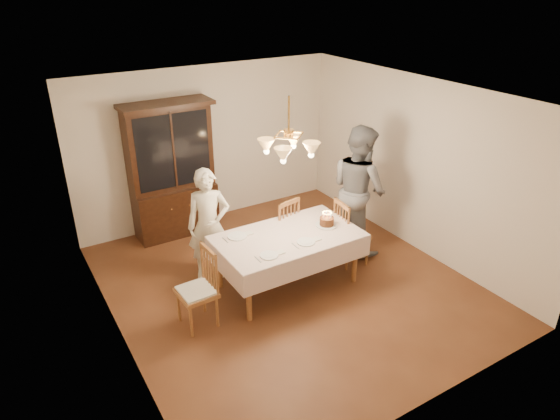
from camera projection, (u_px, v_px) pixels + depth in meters
ground at (288, 284)px, 6.89m from camera, size 5.00×5.00×0.00m
room_shell at (288, 178)px, 6.21m from camera, size 5.00×5.00×5.00m
dining_table at (288, 241)px, 6.60m from camera, size 1.90×1.10×0.76m
china_hutch at (172, 173)px, 7.83m from camera, size 1.38×0.54×2.16m
chair_far_side at (280, 231)px, 7.34m from camera, size 0.52×0.51×1.00m
chair_left_end at (197, 292)px, 5.93m from camera, size 0.44×0.46×1.00m
chair_right_end at (351, 235)px, 7.23m from camera, size 0.47×0.49×1.00m
elderly_woman at (209, 225)px, 6.75m from camera, size 0.68×0.56×1.60m
adult_in_grey at (359, 189)px, 7.42m from camera, size 0.76×0.96×1.95m
birthday_cake at (327, 222)px, 6.80m from camera, size 0.30×0.30×0.20m
place_setting_near_left at (270, 255)px, 6.10m from camera, size 0.37×0.23×0.02m
place_setting_near_right at (307, 242)px, 6.40m from camera, size 0.39×0.24×0.02m
place_setting_far_left at (238, 236)px, 6.54m from camera, size 0.40×0.26×0.02m
chandelier at (289, 147)px, 6.04m from camera, size 0.62×0.62×0.73m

